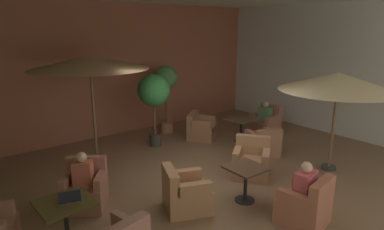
% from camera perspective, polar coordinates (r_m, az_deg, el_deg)
% --- Properties ---
extents(ground_plane, '(10.69, 8.61, 0.02)m').
position_cam_1_polar(ground_plane, '(7.44, 2.11, -11.04)').
color(ground_plane, brown).
extents(wall_back_brick, '(10.69, 0.08, 3.91)m').
position_cam_1_polar(wall_back_brick, '(10.39, -13.42, 7.29)').
color(wall_back_brick, '#9A553D').
rests_on(wall_back_brick, ground_plane).
extents(wall_right_plain, '(0.08, 8.61, 3.91)m').
position_cam_1_polar(wall_right_plain, '(11.01, 23.82, 6.85)').
color(wall_right_plain, silver).
rests_on(wall_right_plain, ground_plane).
extents(cafe_table_front_left, '(0.80, 0.80, 0.69)m').
position_cam_1_polar(cafe_table_front_left, '(5.58, -20.59, -15.02)').
color(cafe_table_front_left, black).
rests_on(cafe_table_front_left, ground_plane).
extents(armchair_front_left_north, '(1.00, 0.99, 0.89)m').
position_cam_1_polar(armchair_front_left_north, '(6.61, -17.60, -11.97)').
color(armchair_front_left_north, '#9A5B45').
rests_on(armchair_front_left_north, ground_plane).
extents(cafe_table_front_right, '(0.81, 0.81, 0.69)m').
position_cam_1_polar(cafe_table_front_right, '(9.76, 8.29, -1.36)').
color(cafe_table_front_right, black).
rests_on(cafe_table_front_right, ground_plane).
extents(armchair_front_right_north, '(1.10, 1.08, 0.77)m').
position_cam_1_polar(armchair_front_right_north, '(10.02, 1.51, -2.33)').
color(armchair_front_right_north, '#956242').
rests_on(armchair_front_right_north, ground_plane).
extents(armchair_front_right_east, '(0.89, 0.89, 0.76)m').
position_cam_1_polar(armchair_front_right_east, '(8.87, 11.88, -4.85)').
color(armchair_front_right_east, '#9A6647').
rests_on(armchair_front_right_east, ground_plane).
extents(armchair_front_right_south, '(0.77, 0.76, 0.88)m').
position_cam_1_polar(armchair_front_right_south, '(10.73, 12.34, -1.40)').
color(armchair_front_right_south, '#9E614C').
rests_on(armchair_front_right_south, ground_plane).
extents(cafe_table_mid_center, '(0.69, 0.69, 0.69)m').
position_cam_1_polar(cafe_table_mid_center, '(6.49, 9.08, -9.99)').
color(cafe_table_mid_center, black).
rests_on(cafe_table_mid_center, ground_plane).
extents(armchair_mid_center_north, '(0.83, 0.84, 0.86)m').
position_cam_1_polar(armchair_mid_center_north, '(6.11, 18.60, -14.42)').
color(armchair_mid_center_north, '#A05840').
rests_on(armchair_mid_center_north, ground_plane).
extents(armchair_mid_center_east, '(1.09, 1.08, 0.85)m').
position_cam_1_polar(armchair_mid_center_east, '(7.66, 9.98, -7.85)').
color(armchair_mid_center_east, '#996947').
rests_on(armchair_mid_center_east, ground_plane).
extents(armchair_mid_center_south, '(1.01, 0.98, 0.81)m').
position_cam_1_polar(armchair_mid_center_south, '(6.22, -1.15, -13.15)').
color(armchair_mid_center_south, '#9B6642').
rests_on(armchair_mid_center_south, ground_plane).
extents(patio_umbrella_tall_red, '(2.67, 2.67, 2.60)m').
position_cam_1_polar(patio_umbrella_tall_red, '(8.01, -16.85, 8.45)').
color(patio_umbrella_tall_red, '#2D2D2D').
rests_on(patio_umbrella_tall_red, ground_plane).
extents(patio_umbrella_center_beige, '(2.54, 2.54, 2.26)m').
position_cam_1_polar(patio_umbrella_center_beige, '(8.06, 23.40, 5.14)').
color(patio_umbrella_center_beige, '#2D2D2D').
rests_on(patio_umbrella_center_beige, ground_plane).
extents(potted_tree_mid_left, '(0.73, 0.73, 2.09)m').
position_cam_1_polar(potted_tree_mid_left, '(10.37, -4.46, 5.20)').
color(potted_tree_mid_left, '#A06341').
rests_on(potted_tree_mid_left, ground_plane).
extents(potted_tree_mid_right, '(0.88, 0.88, 2.00)m').
position_cam_1_polar(potted_tree_mid_right, '(9.15, -6.45, 3.72)').
color(potted_tree_mid_right, '#35322A').
rests_on(potted_tree_mid_right, ground_plane).
extents(patron_blue_shirt, '(0.43, 0.31, 0.66)m').
position_cam_1_polar(patron_blue_shirt, '(5.94, 18.55, -10.90)').
color(patron_blue_shirt, '#BC484C').
rests_on(patron_blue_shirt, ground_plane).
extents(patron_by_window, '(0.26, 0.39, 0.59)m').
position_cam_1_polar(patron_by_window, '(10.60, 12.30, 0.40)').
color(patron_by_window, '#51774E').
rests_on(patron_by_window, ground_plane).
extents(patron_with_friend, '(0.41, 0.38, 0.63)m').
position_cam_1_polar(patron_with_friend, '(6.41, -17.96, -8.98)').
color(patron_with_friend, '#B5533D').
rests_on(patron_with_friend, ground_plane).
extents(iced_drink_cup, '(0.08, 0.08, 0.11)m').
position_cam_1_polar(iced_drink_cup, '(5.53, -20.14, -12.75)').
color(iced_drink_cup, silver).
rests_on(iced_drink_cup, cafe_table_front_left).
extents(open_laptop, '(0.36, 0.30, 0.20)m').
position_cam_1_polar(open_laptop, '(5.47, -19.93, -13.13)').
color(open_laptop, '#9EA0A5').
rests_on(open_laptop, cafe_table_front_left).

